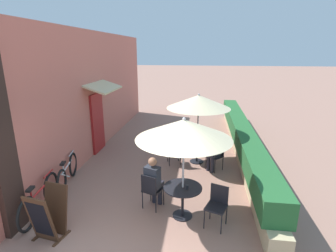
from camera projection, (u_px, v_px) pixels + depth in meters
cafe_facade_wall at (96, 92)px, 9.53m from camera, size 0.98×11.31×4.20m
planter_hedge at (242, 138)px, 9.32m from camera, size 0.60×10.31×1.01m
patio_table_near at (183, 194)px, 5.70m from camera, size 0.84×0.84×0.72m
patio_umbrella_near at (184, 129)px, 5.28m from camera, size 1.99×1.99×2.27m
cafe_chair_near_left at (217, 203)px, 5.42m from camera, size 0.52×0.52×0.87m
cafe_chair_near_right at (151, 188)px, 5.98m from camera, size 0.52×0.52×0.87m
seated_patron_near_right at (154, 180)px, 6.03m from camera, size 0.44×0.49×1.25m
coffee_cup_near at (187, 187)px, 5.57m from camera, size 0.07×0.07×0.09m
patio_table_mid at (197, 147)px, 8.51m from camera, size 0.84×0.84×0.72m
patio_umbrella_mid at (199, 102)px, 8.10m from camera, size 1.99×1.99×2.27m
cafe_chair_mid_left at (216, 153)px, 8.00m from camera, size 0.57×0.57×0.87m
seated_patron_mid_left at (214, 149)px, 7.88m from camera, size 0.51×0.51×1.25m
cafe_chair_mid_right at (201, 140)px, 9.23m from camera, size 0.48×0.48×0.87m
cafe_chair_mid_back at (175, 149)px, 8.34m from camera, size 0.50×0.50×0.87m
coffee_cup_mid at (196, 141)px, 8.40m from camera, size 0.07×0.07×0.09m
bicycle_leaning at (40, 199)px, 5.82m from camera, size 0.27×1.82×0.81m
bicycle_second at (68, 173)px, 7.10m from camera, size 0.46×1.78×0.79m
menu_board at (49, 214)px, 5.07m from camera, size 0.63×0.72×1.02m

